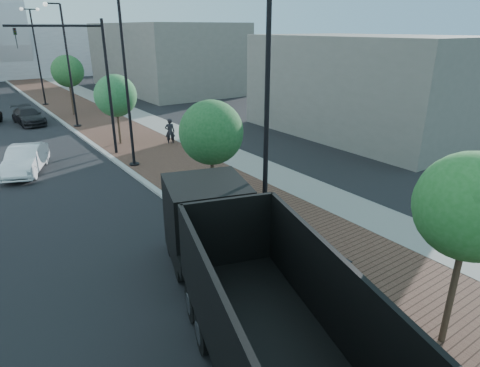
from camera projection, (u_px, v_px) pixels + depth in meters
sidewalk at (92, 111)px, 38.83m from camera, size 7.00×140.00×0.12m
concrete_strip at (120, 108)px, 40.28m from camera, size 2.40×140.00×0.13m
curb at (53, 115)px, 36.94m from camera, size 0.30×140.00×0.14m
dump_truck at (239, 282)px, 10.42m from camera, size 6.29×13.47×3.42m
white_sedan at (25, 160)px, 22.36m from camera, size 3.18×4.74×1.48m
dark_car_far at (28, 116)px, 33.72m from camera, size 2.22×4.71×1.33m
pedestrian at (170, 132)px, 27.63m from camera, size 0.78×0.66×1.81m
streetlight_1 at (263, 136)px, 12.80m from camera, size 1.44×0.56×9.21m
streetlight_2 at (126, 81)px, 21.84m from camera, size 1.72×0.56×9.28m
streetlight_3 at (68, 72)px, 31.10m from camera, size 1.44×0.56×9.21m
streetlight_4 at (38, 57)px, 40.14m from camera, size 1.72×0.56×9.28m
traffic_mast at (92, 74)px, 23.58m from camera, size 5.09×0.20×8.00m
tree_0 at (471, 206)px, 9.05m from camera, size 2.50×2.46×5.07m
tree_1 at (212, 132)px, 17.63m from camera, size 2.80×2.80×4.69m
tree_2 at (116, 96)px, 26.77m from camera, size 2.75×2.75×4.71m
tree_3 at (68, 71)px, 35.70m from camera, size 2.74×2.74×5.31m
commercial_block_ne at (164, 57)px, 51.78m from camera, size 12.00×22.00×8.00m
commercial_block_e at (365, 85)px, 30.16m from camera, size 10.00×16.00×7.00m
utility_cover_1 at (342, 261)px, 13.81m from camera, size 0.50×0.50×0.02m
utility_cover_2 at (187, 173)px, 22.20m from camera, size 0.50×0.50×0.02m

